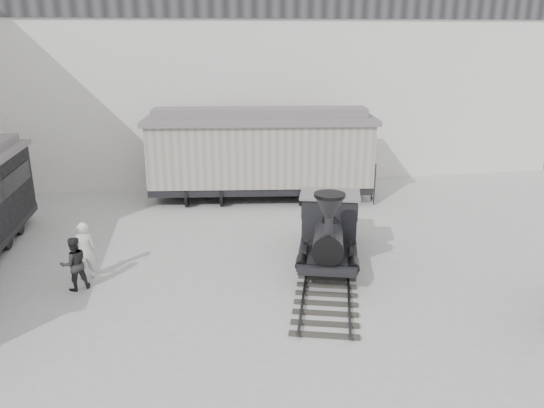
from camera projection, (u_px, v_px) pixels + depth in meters
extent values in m
plane|color=#9E9E9B|center=(305.00, 322.00, 14.09)|extent=(90.00, 90.00, 0.00)
cube|color=silver|center=(238.00, 72.00, 26.47)|extent=(34.00, 2.40, 11.00)
cube|color=black|center=(327.00, 269.00, 17.08)|extent=(4.12, 8.47, 0.14)
cube|color=#2D2D30|center=(307.00, 267.00, 17.14)|extent=(2.46, 7.97, 0.05)
cube|color=#2D2D30|center=(348.00, 269.00, 16.99)|extent=(2.46, 7.97, 0.05)
cylinder|color=black|center=(305.00, 258.00, 16.56)|extent=(0.39, 0.98, 0.99)
cylinder|color=black|center=(350.00, 260.00, 16.40)|extent=(0.39, 0.98, 0.99)
cylinder|color=black|center=(307.00, 244.00, 17.67)|extent=(0.39, 0.98, 0.99)
cylinder|color=black|center=(350.00, 245.00, 17.51)|extent=(0.39, 0.98, 0.99)
cube|color=black|center=(328.00, 248.00, 17.00)|extent=(2.67, 3.63, 0.25)
cylinder|color=black|center=(328.00, 239.00, 16.22)|extent=(1.46, 2.25, 0.90)
cylinder|color=black|center=(329.00, 226.00, 15.24)|extent=(0.29, 0.29, 0.54)
cone|color=black|center=(329.00, 207.00, 15.06)|extent=(1.08, 1.08, 0.63)
sphere|color=black|center=(329.00, 221.00, 16.43)|extent=(0.47, 0.47, 0.47)
cube|color=black|center=(329.00, 216.00, 17.51)|extent=(2.04, 1.67, 1.40)
cube|color=slate|center=(330.00, 194.00, 17.29)|extent=(2.26, 1.90, 0.07)
cube|color=black|center=(330.00, 214.00, 19.20)|extent=(2.08, 2.20, 0.81)
cylinder|color=black|center=(206.00, 190.00, 24.48)|extent=(2.29, 1.16, 0.88)
cylinder|color=black|center=(315.00, 189.00, 24.69)|extent=(2.29, 1.16, 0.88)
cube|color=black|center=(261.00, 185.00, 24.52)|extent=(10.17, 4.01, 0.33)
cube|color=gray|center=(260.00, 152.00, 24.05)|extent=(10.18, 4.12, 2.75)
cube|color=slate|center=(260.00, 119.00, 23.60)|extent=(10.55, 4.49, 0.22)
cube|color=slate|center=(260.00, 112.00, 23.50)|extent=(9.55, 2.54, 0.40)
imported|color=silver|center=(84.00, 251.00, 16.32)|extent=(0.80, 0.66, 1.87)
imported|color=black|center=(74.00, 264.00, 15.67)|extent=(0.99, 0.90, 1.65)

